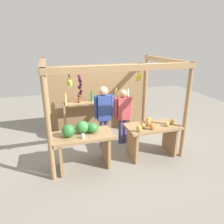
{
  "coord_description": "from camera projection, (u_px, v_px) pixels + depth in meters",
  "views": [
    {
      "loc": [
        -1.39,
        -4.7,
        2.66
      ],
      "look_at": [
        0.0,
        -0.21,
        1.0
      ],
      "focal_mm": 33.17,
      "sensor_mm": 36.0,
      "label": 1
    }
  ],
  "objects": [
    {
      "name": "ground_plane",
      "position": [
        110.0,
        145.0,
        5.51
      ],
      "size": [
        12.0,
        12.0,
        0.0
      ],
      "primitive_type": "plane",
      "color": "gray",
      "rests_on": "ground"
    },
    {
      "name": "market_stall",
      "position": [
        104.0,
        93.0,
        5.48
      ],
      "size": [
        3.07,
        2.18,
        2.21
      ],
      "color": "#99754C",
      "rests_on": "ground"
    },
    {
      "name": "fruit_counter_left",
      "position": [
        82.0,
        139.0,
        4.37
      ],
      "size": [
        1.24,
        0.64,
        1.04
      ],
      "color": "#99754C",
      "rests_on": "ground"
    },
    {
      "name": "fruit_counter_right",
      "position": [
        152.0,
        133.0,
        4.83
      ],
      "size": [
        1.24,
        0.64,
        0.94
      ],
      "color": "#99754C",
      "rests_on": "ground"
    },
    {
      "name": "bottle_shelf_unit",
      "position": [
        99.0,
        108.0,
        5.92
      ],
      "size": [
        1.97,
        0.22,
        1.35
      ],
      "color": "#99754C",
      "rests_on": "ground"
    },
    {
      "name": "vendor_man",
      "position": [
        104.0,
        112.0,
        5.11
      ],
      "size": [
        0.48,
        0.22,
        1.6
      ],
      "rotation": [
        0.0,
        0.0,
        -0.09
      ],
      "color": "#4D4767",
      "rests_on": "ground"
    },
    {
      "name": "vendor_woman",
      "position": [
        123.0,
        112.0,
        5.33
      ],
      "size": [
        0.48,
        0.2,
        1.48
      ],
      "rotation": [
        0.0,
        0.0,
        0.11
      ],
      "color": "#3B385E",
      "rests_on": "ground"
    }
  ]
}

